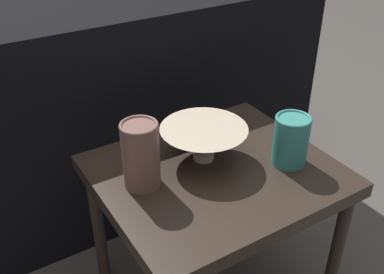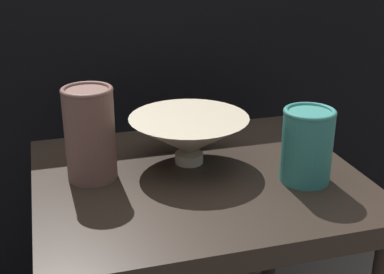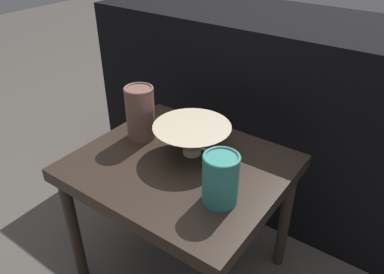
% 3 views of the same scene
% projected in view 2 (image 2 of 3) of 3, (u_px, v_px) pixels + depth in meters
% --- Properties ---
extents(table, '(0.60, 0.51, 0.46)m').
position_uv_depth(table, '(198.00, 201.00, 1.02)').
color(table, '#2D231C').
rests_on(table, ground_plane).
extents(couch_backdrop, '(1.43, 0.50, 0.76)m').
position_uv_depth(couch_backdrop, '(138.00, 111.00, 1.57)').
color(couch_backdrop, black).
rests_on(couch_backdrop, ground_plane).
extents(bowl, '(0.23, 0.23, 0.09)m').
position_uv_depth(bowl, '(187.00, 136.00, 1.03)').
color(bowl, '#C1B293').
rests_on(bowl, table).
extents(vase_textured_left, '(0.09, 0.09, 0.17)m').
position_uv_depth(vase_textured_left, '(90.00, 133.00, 0.95)').
color(vase_textured_left, brown).
rests_on(vase_textured_left, table).
extents(vase_colorful_right, '(0.09, 0.09, 0.14)m').
position_uv_depth(vase_colorful_right, '(307.00, 144.00, 0.95)').
color(vase_colorful_right, teal).
rests_on(vase_colorful_right, table).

